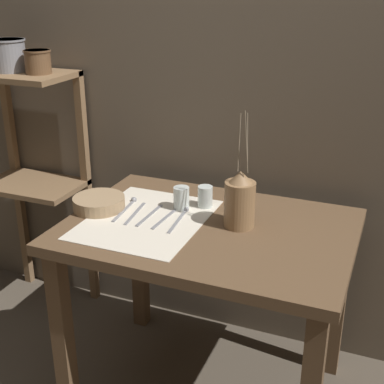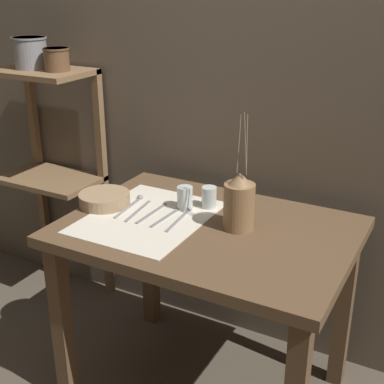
% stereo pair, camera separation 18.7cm
% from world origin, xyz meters
% --- Properties ---
extents(stone_wall_back, '(7.00, 0.06, 2.40)m').
position_xyz_m(stone_wall_back, '(0.00, 0.47, 1.20)').
color(stone_wall_back, brown).
rests_on(stone_wall_back, ground_plane).
extents(wooden_table, '(1.02, 0.73, 0.73)m').
position_xyz_m(wooden_table, '(0.00, 0.00, 0.62)').
color(wooden_table, brown).
rests_on(wooden_table, ground_plane).
extents(wooden_shelf_unit, '(0.45, 0.30, 1.17)m').
position_xyz_m(wooden_shelf_unit, '(-0.98, 0.32, 0.80)').
color(wooden_shelf_unit, brown).
rests_on(wooden_shelf_unit, ground_plane).
extents(linen_cloth, '(0.41, 0.52, 0.00)m').
position_xyz_m(linen_cloth, '(-0.23, -0.04, 0.73)').
color(linen_cloth, beige).
rests_on(linen_cloth, wooden_table).
extents(pitcher_with_flowers, '(0.11, 0.11, 0.42)m').
position_xyz_m(pitcher_with_flowers, '(0.10, 0.04, 0.83)').
color(pitcher_with_flowers, olive).
rests_on(pitcher_with_flowers, wooden_table).
extents(wooden_bowl, '(0.20, 0.20, 0.05)m').
position_xyz_m(wooden_bowl, '(-0.44, -0.02, 0.76)').
color(wooden_bowl, '#9E7F5B').
rests_on(wooden_bowl, wooden_table).
extents(glass_tumbler_near, '(0.06, 0.06, 0.09)m').
position_xyz_m(glass_tumbler_near, '(-0.15, 0.10, 0.78)').
color(glass_tumbler_near, silver).
rests_on(glass_tumbler_near, wooden_table).
extents(glass_tumbler_far, '(0.06, 0.06, 0.08)m').
position_xyz_m(glass_tumbler_far, '(-0.07, 0.15, 0.78)').
color(glass_tumbler_far, silver).
rests_on(glass_tumbler_far, wooden_table).
extents(spoon_outer, '(0.04, 0.21, 0.02)m').
position_xyz_m(spoon_outer, '(-0.34, 0.05, 0.74)').
color(spoon_outer, gray).
rests_on(spoon_outer, wooden_table).
extents(fork_inner, '(0.04, 0.20, 0.00)m').
position_xyz_m(fork_inner, '(-0.29, -0.01, 0.74)').
color(fork_inner, gray).
rests_on(fork_inner, wooden_table).
extents(fork_outer, '(0.01, 0.20, 0.00)m').
position_xyz_m(fork_outer, '(-0.23, -0.01, 0.74)').
color(fork_outer, gray).
rests_on(fork_outer, wooden_table).
extents(knife_center, '(0.02, 0.20, 0.00)m').
position_xyz_m(knife_center, '(-0.16, -0.01, 0.74)').
color(knife_center, gray).
rests_on(knife_center, wooden_table).
extents(spoon_inner, '(0.04, 0.21, 0.02)m').
position_xyz_m(spoon_inner, '(-0.12, 0.04, 0.74)').
color(spoon_inner, gray).
rests_on(spoon_inner, wooden_table).
extents(metal_pot_large, '(0.15, 0.15, 0.14)m').
position_xyz_m(metal_pot_large, '(-1.03, 0.27, 1.24)').
color(metal_pot_large, gray).
rests_on(metal_pot_large, wooden_shelf_unit).
extents(metal_pot_small, '(0.12, 0.12, 0.10)m').
position_xyz_m(metal_pot_small, '(-0.88, 0.27, 1.22)').
color(metal_pot_small, brown).
rests_on(metal_pot_small, wooden_shelf_unit).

